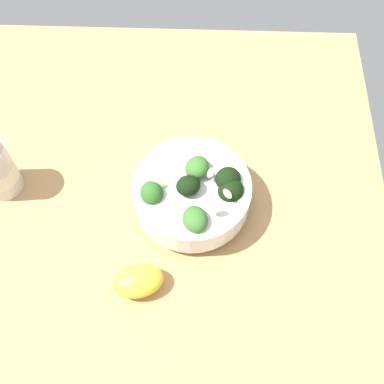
# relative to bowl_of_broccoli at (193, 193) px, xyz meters

# --- Properties ---
(ground_plane) EXTENTS (0.71, 0.71, 0.04)m
(ground_plane) POSITION_rel_bowl_of_broccoli_xyz_m (0.03, 0.06, -0.06)
(ground_plane) COLOR tan
(bowl_of_broccoli) EXTENTS (0.17, 0.17, 0.09)m
(bowl_of_broccoli) POSITION_rel_bowl_of_broccoli_xyz_m (0.00, 0.00, 0.00)
(bowl_of_broccoli) COLOR white
(bowl_of_broccoli) RESTS_ON ground_plane
(lemon_wedge) EXTENTS (0.06, 0.08, 0.04)m
(lemon_wedge) POSITION_rel_bowl_of_broccoli_xyz_m (-0.13, 0.07, -0.02)
(lemon_wedge) COLOR yellow
(lemon_wedge) RESTS_ON ground_plane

